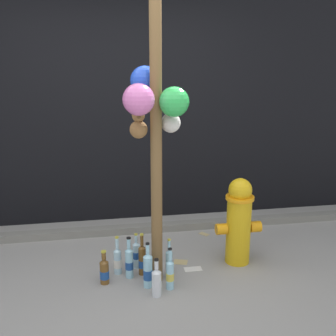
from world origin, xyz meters
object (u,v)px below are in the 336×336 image
Objects in this scene: bottle_0 at (157,281)px; bottle_2 at (136,254)px; bottle_1 at (170,274)px; bottle_5 at (142,259)px; bottle_4 at (169,262)px; bottle_8 at (118,260)px; memorial_post at (154,76)px; bottle_6 at (148,270)px; fire_hydrant at (239,221)px; bottle_7 at (104,271)px; bottle_3 at (129,262)px.

bottle_2 is at bearing 103.26° from bottle_0.
bottle_1 is 0.95× the size of bottle_5.
bottle_8 is (-0.43, 0.15, -0.02)m from bottle_4.
memorial_post is at bearing -28.70° from bottle_8.
bottle_5 is at bearing 101.89° from bottle_0.
fire_hydrant is at bearing 18.51° from bottle_6.
bottle_7 is at bearing 161.91° from bottle_6.
bottle_4 is 1.21× the size of bottle_7.
bottle_8 is at bearing 161.27° from bottle_4.
bottle_1 is 1.00× the size of bottle_4.
bottle_2 is at bearing 120.03° from memorial_post.
bottle_5 is at bearing 156.66° from bottle_4.
fire_hydrant reaches higher than bottle_5.
fire_hydrant is 0.96m from bottle_6.
bottle_5 reaches higher than bottle_8.
bottle_6 is at bearing -48.14° from bottle_8.
bottle_3 is at bearing -164.07° from bottle_5.
bottle_1 is 0.40m from bottle_3.
bottle_7 is (-0.41, 0.26, -0.02)m from bottle_0.
bottle_3 is 1.26× the size of bottle_7.
bottle_5 is at bearing 16.34° from bottle_7.
bottle_1 is 0.19m from bottle_6.
bottle_8 is (-0.10, 0.08, -0.02)m from bottle_3.
bottle_2 is 1.11× the size of bottle_7.
bottle_2 is at bearing 120.88° from bottle_1.
bottle_5 reaches higher than bottle_4.
bottle_1 is (0.12, 0.09, 0.01)m from bottle_0.
bottle_7 is at bearing 161.69° from bottle_1.
bottle_7 is at bearing -128.65° from bottle_8.
bottle_0 is at bearing -59.64° from bottle_3.
bottle_3 is 0.23m from bottle_6.
bottle_6 is 1.13× the size of bottle_8.
bottle_6 is at bearing 161.25° from bottle_1.
bottle_3 is 1.04× the size of bottle_4.
bottle_7 is at bearing -179.93° from bottle_4.
bottle_6 is at bearing -83.40° from bottle_5.
bottle_3 is at bearing -41.09° from bottle_8.
bottle_2 reaches higher than bottle_0.
bottle_2 is at bearing 177.18° from fire_hydrant.
bottle_0 is 0.82× the size of bottle_6.
bottle_0 is (-0.03, -0.24, -1.58)m from memorial_post.
bottle_8 is (-0.41, 0.32, -0.01)m from bottle_1.
bottle_2 is 0.13m from bottle_5.
bottle_4 is (0.26, -0.22, 0.01)m from bottle_2.
fire_hydrant is 2.51× the size of bottle_0.
memorial_post is 3.69× the size of fire_hydrant.
memorial_post is at bearing 48.27° from bottle_6.
bottle_7 is 0.19m from bottle_8.
bottle_1 is 0.34m from bottle_5.
bottle_4 is 0.94× the size of bottle_5.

